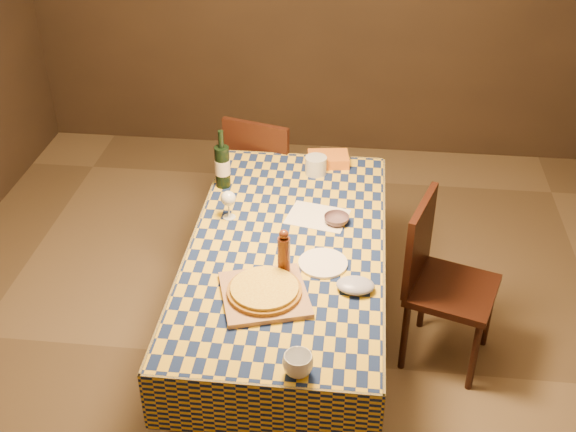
# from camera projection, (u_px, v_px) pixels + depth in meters

# --- Properties ---
(room) EXTENTS (5.00, 5.10, 2.70)m
(room) POSITION_uv_depth(u_px,v_px,m) (287.00, 136.00, 3.15)
(room) COLOR brown
(room) RESTS_ON ground
(dining_table) EXTENTS (0.94, 1.84, 0.77)m
(dining_table) POSITION_uv_depth(u_px,v_px,m) (287.00, 257.00, 3.51)
(dining_table) COLOR brown
(dining_table) RESTS_ON ground
(cutting_board) EXTENTS (0.45, 0.45, 0.02)m
(cutting_board) POSITION_uv_depth(u_px,v_px,m) (265.00, 295.00, 3.13)
(cutting_board) COLOR #A4724D
(cutting_board) RESTS_ON dining_table
(pizza) EXTENTS (0.42, 0.42, 0.03)m
(pizza) POSITION_uv_depth(u_px,v_px,m) (265.00, 290.00, 3.12)
(pizza) COLOR #935F18
(pizza) RESTS_ON cutting_board
(pepper_mill) EXTENTS (0.07, 0.07, 0.24)m
(pepper_mill) POSITION_uv_depth(u_px,v_px,m) (284.00, 254.00, 3.21)
(pepper_mill) COLOR #522413
(pepper_mill) RESTS_ON dining_table
(bowl) EXTENTS (0.14, 0.14, 0.04)m
(bowl) POSITION_uv_depth(u_px,v_px,m) (337.00, 220.00, 3.61)
(bowl) COLOR #59424A
(bowl) RESTS_ON dining_table
(wine_glass) EXTENTS (0.08, 0.08, 0.15)m
(wine_glass) POSITION_uv_depth(u_px,v_px,m) (228.00, 199.00, 3.60)
(wine_glass) COLOR white
(wine_glass) RESTS_ON dining_table
(wine_bottle) EXTENTS (0.10, 0.10, 0.33)m
(wine_bottle) POSITION_uv_depth(u_px,v_px,m) (222.00, 166.00, 3.86)
(wine_bottle) COLOR black
(wine_bottle) RESTS_ON dining_table
(deli_tub) EXTENTS (0.16, 0.16, 0.10)m
(deli_tub) POSITION_uv_depth(u_px,v_px,m) (316.00, 165.00, 4.01)
(deli_tub) COLOR silver
(deli_tub) RESTS_ON dining_table
(takeout_container) EXTENTS (0.25, 0.19, 0.06)m
(takeout_container) POSITION_uv_depth(u_px,v_px,m) (328.00, 159.00, 4.12)
(takeout_container) COLOR orange
(takeout_container) RESTS_ON dining_table
(white_plate) EXTENTS (0.28, 0.28, 0.01)m
(white_plate) POSITION_uv_depth(u_px,v_px,m) (323.00, 263.00, 3.33)
(white_plate) COLOR white
(white_plate) RESTS_ON dining_table
(tumbler) EXTENTS (0.14, 0.14, 0.09)m
(tumbler) POSITION_uv_depth(u_px,v_px,m) (298.00, 365.00, 2.73)
(tumbler) COLOR white
(tumbler) RESTS_ON dining_table
(flour_patch) EXTENTS (0.34, 0.29, 0.00)m
(flour_patch) POSITION_uv_depth(u_px,v_px,m) (318.00, 217.00, 3.67)
(flour_patch) COLOR white
(flour_patch) RESTS_ON dining_table
(flour_bag) EXTENTS (0.19, 0.16, 0.05)m
(flour_bag) POSITION_uv_depth(u_px,v_px,m) (355.00, 285.00, 3.16)
(flour_bag) COLOR #949ABD
(flour_bag) RESTS_ON dining_table
(chair_far) EXTENTS (0.52, 0.53, 0.93)m
(chair_far) POSITION_uv_depth(u_px,v_px,m) (264.00, 175.00, 4.52)
(chair_far) COLOR black
(chair_far) RESTS_ON ground
(chair_right) EXTENTS (0.54, 0.53, 0.93)m
(chair_right) POSITION_uv_depth(u_px,v_px,m) (438.00, 275.00, 3.67)
(chair_right) COLOR black
(chair_right) RESTS_ON ground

